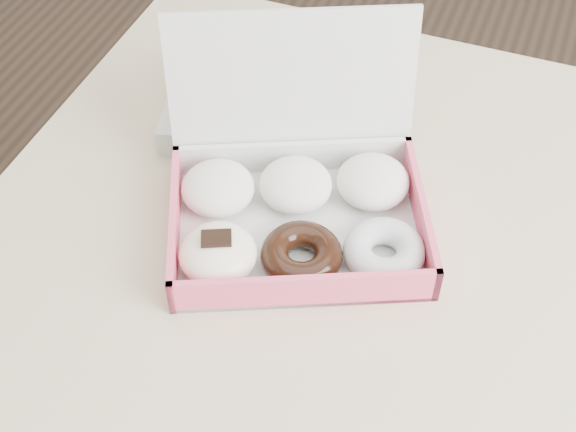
% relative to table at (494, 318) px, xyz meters
% --- Properties ---
extents(table, '(1.20, 0.80, 0.75)m').
position_rel_table_xyz_m(table, '(0.00, 0.00, 0.00)').
color(table, tan).
rests_on(table, ground).
extents(donut_box, '(0.35, 0.34, 0.20)m').
position_rel_table_xyz_m(donut_box, '(-0.24, -0.01, 0.11)').
color(donut_box, silver).
rests_on(donut_box, table).
extents(newspapers, '(0.26, 0.23, 0.04)m').
position_rel_table_xyz_m(newspapers, '(-0.35, 0.15, 0.10)').
color(newspapers, silver).
rests_on(newspapers, table).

